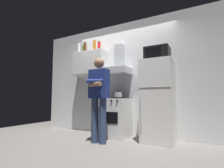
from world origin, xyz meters
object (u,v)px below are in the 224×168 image
object	(u,v)px
bottle_vodka_clear	(79,48)
range_hood	(118,66)
stove_oven	(115,117)
bottle_soda_red	(99,46)
refrigerator	(158,101)
bottle_olive_oil	(83,50)
bottle_liquor_amber	(94,46)
bottle_rum_dark	(85,48)
microwave	(157,54)
person_standing	(99,96)
cooking_pot	(118,95)
upper_cabinet	(90,63)

from	to	relation	value
bottle_vodka_clear	range_hood	bearing A→B (deg)	1.67
stove_oven	bottle_soda_red	world-z (taller)	bottle_soda_red
range_hood	refrigerator	bearing A→B (deg)	-7.55
bottle_soda_red	bottle_olive_oil	bearing A→B (deg)	177.82
stove_oven	range_hood	bearing A→B (deg)	90.00
bottle_vodka_clear	bottle_liquor_amber	size ratio (longest dim) A/B	1.00
range_hood	bottle_rum_dark	xyz separation A→B (m)	(-0.98, 0.01, 0.60)
microwave	bottle_vodka_clear	xyz separation A→B (m)	(-2.10, 0.07, 0.46)
person_standing	range_hood	bearing A→B (deg)	86.09
bottle_soda_red	cooking_pot	bearing A→B (deg)	-21.35
microwave	bottle_vodka_clear	bearing A→B (deg)	177.98
bottle_rum_dark	upper_cabinet	bearing A→B (deg)	-4.83
bottle_vodka_clear	refrigerator	bearing A→B (deg)	-2.52
bottle_vodka_clear	bottle_soda_red	distance (m)	0.62
range_hood	bottle_olive_oil	distance (m)	1.20
microwave	bottle_olive_oil	world-z (taller)	bottle_olive_oil
refrigerator	person_standing	xyz separation A→B (m)	(-1.00, -0.61, 0.10)
upper_cabinet	bottle_vodka_clear	xyz separation A→B (m)	(-0.35, -0.03, 0.45)
refrigerator	cooking_pot	distance (m)	0.84
person_standing	bottle_soda_red	size ratio (longest dim) A/B	6.72
bottle_soda_red	microwave	bearing A→B (deg)	-4.68
bottle_vodka_clear	bottle_olive_oil	xyz separation A→B (m)	(0.09, 0.07, -0.03)
refrigerator	microwave	distance (m)	0.94
bottle_rum_dark	bottle_vodka_clear	xyz separation A→B (m)	(-0.17, -0.05, 0.00)
range_hood	bottle_olive_oil	world-z (taller)	bottle_olive_oil
bottle_rum_dark	bottle_olive_oil	world-z (taller)	bottle_rum_dark
stove_oven	upper_cabinet	bearing A→B (deg)	171.10
microwave	stove_oven	bearing A→B (deg)	-178.85
bottle_vodka_clear	bottle_olive_oil	world-z (taller)	bottle_vodka_clear
bottle_olive_oil	microwave	bearing A→B (deg)	-4.03
upper_cabinet	microwave	bearing A→B (deg)	-3.48
cooking_pot	bottle_soda_red	world-z (taller)	bottle_soda_red
bottle_liquor_amber	microwave	bearing A→B (deg)	-4.65
cooking_pot	range_hood	bearing A→B (deg)	117.88
bottle_rum_dark	bottle_liquor_amber	world-z (taller)	bottle_liquor_amber
person_standing	cooking_pot	size ratio (longest dim) A/B	6.05
upper_cabinet	microwave	distance (m)	1.75
person_standing	cooking_pot	xyz separation A→B (m)	(0.18, 0.49, 0.03)
refrigerator	person_standing	bearing A→B (deg)	-148.77
cooking_pot	bottle_liquor_amber	distance (m)	1.54
person_standing	stove_oven	bearing A→B (deg)	85.28
upper_cabinet	bottle_liquor_amber	distance (m)	0.46
bottle_soda_red	bottle_liquor_amber	size ratio (longest dim) A/B	0.79
refrigerator	bottle_olive_oil	world-z (taller)	bottle_olive_oil
person_standing	upper_cabinet	bearing A→B (deg)	135.74
upper_cabinet	person_standing	size ratio (longest dim) A/B	0.55
refrigerator	bottle_vodka_clear	bearing A→B (deg)	177.48
person_standing	bottle_liquor_amber	world-z (taller)	bottle_liquor_amber
range_hood	upper_cabinet	bearing A→B (deg)	-179.91
stove_oven	bottle_liquor_amber	world-z (taller)	bottle_liquor_amber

